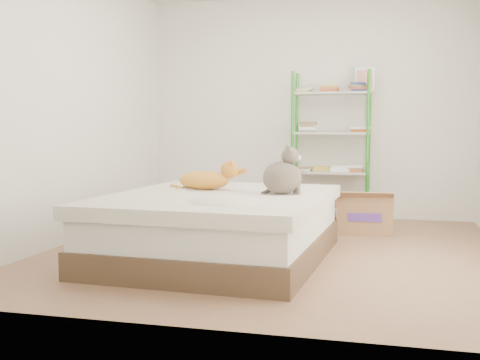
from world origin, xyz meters
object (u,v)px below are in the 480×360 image
(orange_cat, at_px, (204,178))
(cardboard_box, at_px, (365,213))
(shelf_unit, at_px, (331,150))
(white_bin, at_px, (199,198))
(bed, at_px, (219,226))
(grey_cat, at_px, (282,171))

(orange_cat, height_order, cardboard_box, orange_cat)
(shelf_unit, relative_size, white_bin, 4.30)
(bed, distance_m, white_bin, 2.47)
(cardboard_box, relative_size, white_bin, 1.40)
(shelf_unit, distance_m, white_bin, 1.70)
(bed, distance_m, shelf_unit, 2.48)
(orange_cat, height_order, grey_cat, grey_cat)
(shelf_unit, bearing_deg, white_bin, -178.89)
(bed, bearing_deg, orange_cat, 129.26)
(cardboard_box, distance_m, white_bin, 2.14)
(orange_cat, relative_size, white_bin, 1.26)
(shelf_unit, bearing_deg, grey_cat, -94.34)
(shelf_unit, relative_size, cardboard_box, 3.06)
(bed, distance_m, grey_cat, 0.68)
(orange_cat, height_order, shelf_unit, shelf_unit)
(bed, distance_m, orange_cat, 0.51)
(bed, relative_size, shelf_unit, 1.24)
(cardboard_box, bearing_deg, shelf_unit, 116.19)
(orange_cat, xyz_separation_m, white_bin, (-0.72, 2.00, -0.43))
(cardboard_box, xyz_separation_m, white_bin, (-2.01, 0.73, 0.01))
(grey_cat, bearing_deg, white_bin, 11.77)
(orange_cat, bearing_deg, bed, -65.74)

